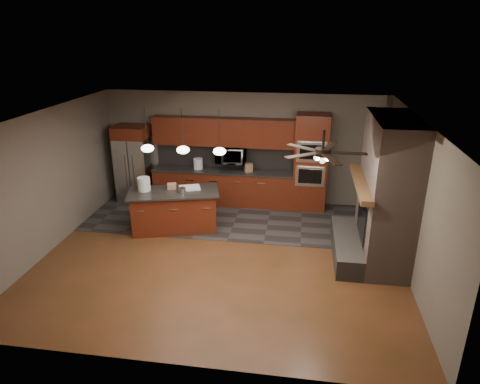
% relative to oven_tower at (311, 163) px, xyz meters
% --- Properties ---
extents(ground, '(7.00, 7.00, 0.00)m').
position_rel_oven_tower_xyz_m(ground, '(-1.70, -2.69, -1.19)').
color(ground, brown).
rests_on(ground, ground).
extents(ceiling, '(7.00, 6.00, 0.02)m').
position_rel_oven_tower_xyz_m(ceiling, '(-1.70, -2.69, 1.61)').
color(ceiling, white).
rests_on(ceiling, back_wall).
extents(back_wall, '(7.00, 0.02, 2.80)m').
position_rel_oven_tower_xyz_m(back_wall, '(-1.70, 0.31, 0.21)').
color(back_wall, '#686153').
rests_on(back_wall, ground).
extents(right_wall, '(0.02, 6.00, 2.80)m').
position_rel_oven_tower_xyz_m(right_wall, '(1.80, -2.69, 0.21)').
color(right_wall, '#686153').
rests_on(right_wall, ground).
extents(left_wall, '(0.02, 6.00, 2.80)m').
position_rel_oven_tower_xyz_m(left_wall, '(-5.20, -2.69, 0.21)').
color(left_wall, '#686153').
rests_on(left_wall, ground).
extents(slate_tile_patch, '(7.00, 2.40, 0.01)m').
position_rel_oven_tower_xyz_m(slate_tile_patch, '(-1.70, -0.89, -1.19)').
color(slate_tile_patch, '#373432').
rests_on(slate_tile_patch, ground).
extents(fireplace_column, '(1.30, 2.10, 2.80)m').
position_rel_oven_tower_xyz_m(fireplace_column, '(1.34, -2.29, 0.11)').
color(fireplace_column, '#796356').
rests_on(fireplace_column, ground).
extents(back_cabinetry, '(3.59, 0.64, 2.20)m').
position_rel_oven_tower_xyz_m(back_cabinetry, '(-2.18, 0.05, -0.30)').
color(back_cabinetry, '#602211').
rests_on(back_cabinetry, ground).
extents(oven_tower, '(0.80, 0.63, 2.38)m').
position_rel_oven_tower_xyz_m(oven_tower, '(0.00, 0.00, 0.00)').
color(oven_tower, '#602211').
rests_on(oven_tower, ground).
extents(microwave, '(0.73, 0.41, 0.50)m').
position_rel_oven_tower_xyz_m(microwave, '(-1.98, 0.06, 0.11)').
color(microwave, silver).
rests_on(microwave, back_cabinetry).
extents(refrigerator, '(0.83, 0.75, 1.97)m').
position_rel_oven_tower_xyz_m(refrigerator, '(-4.48, -0.07, -0.21)').
color(refrigerator, silver).
rests_on(refrigerator, ground).
extents(kitchen_island, '(2.13, 1.38, 0.92)m').
position_rel_oven_tower_xyz_m(kitchen_island, '(-2.96, -1.68, -0.73)').
color(kitchen_island, '#602211').
rests_on(kitchen_island, ground).
extents(white_bucket, '(0.34, 0.34, 0.30)m').
position_rel_oven_tower_xyz_m(white_bucket, '(-3.60, -1.72, -0.12)').
color(white_bucket, white).
rests_on(white_bucket, kitchen_island).
extents(paint_can, '(0.22, 0.22, 0.11)m').
position_rel_oven_tower_xyz_m(paint_can, '(-2.75, -1.72, -0.22)').
color(paint_can, '#B0B1B5').
rests_on(paint_can, kitchen_island).
extents(paint_tray, '(0.54, 0.46, 0.05)m').
position_rel_oven_tower_xyz_m(paint_tray, '(-2.65, -1.47, -0.25)').
color(paint_tray, white).
rests_on(paint_tray, kitchen_island).
extents(cardboard_box, '(0.22, 0.18, 0.12)m').
position_rel_oven_tower_xyz_m(cardboard_box, '(-3.04, -1.53, -0.21)').
color(cardboard_box, '#AE7859').
rests_on(cardboard_box, kitchen_island).
extents(counter_bucket, '(0.27, 0.27, 0.27)m').
position_rel_oven_tower_xyz_m(counter_bucket, '(-2.81, 0.01, -0.16)').
color(counter_bucket, silver).
rests_on(counter_bucket, back_cabinetry).
extents(counter_box, '(0.23, 0.21, 0.21)m').
position_rel_oven_tower_xyz_m(counter_box, '(-1.52, -0.04, -0.19)').
color(counter_box, '#91684B').
rests_on(counter_box, back_cabinetry).
extents(pendant_left, '(0.26, 0.26, 0.92)m').
position_rel_oven_tower_xyz_m(pendant_left, '(-3.35, -1.99, 0.77)').
color(pendant_left, black).
rests_on(pendant_left, ceiling).
extents(pendant_center, '(0.26, 0.26, 0.92)m').
position_rel_oven_tower_xyz_m(pendant_center, '(-2.60, -1.99, 0.77)').
color(pendant_center, black).
rests_on(pendant_center, ceiling).
extents(pendant_right, '(0.26, 0.26, 0.92)m').
position_rel_oven_tower_xyz_m(pendant_right, '(-1.85, -1.99, 0.77)').
color(pendant_right, black).
rests_on(pendant_right, ceiling).
extents(ceiling_fan, '(1.27, 1.33, 0.41)m').
position_rel_oven_tower_xyz_m(ceiling_fan, '(0.10, -3.49, 1.27)').
color(ceiling_fan, black).
rests_on(ceiling_fan, ceiling).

